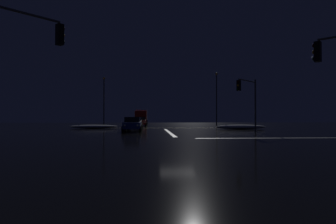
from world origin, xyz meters
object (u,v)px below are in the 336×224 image
(sedan_white, at_px, (141,121))
(sedan_silver, at_px, (136,122))
(box_truck, at_px, (141,116))
(traffic_signal_ne, at_px, (248,95))
(sedan_gray, at_px, (135,123))
(sedan_red, at_px, (141,121))
(sedan_blue, at_px, (132,124))
(streetlamp_left_far, at_px, (104,98))
(streetlamp_right_far, at_px, (217,95))
(traffic_signal_sw, at_px, (11,50))

(sedan_white, bearing_deg, sedan_silver, -91.91)
(box_truck, distance_m, traffic_signal_ne, 36.39)
(sedan_gray, xyz_separation_m, traffic_signal_ne, (12.05, -8.80, 3.04))
(sedan_red, bearing_deg, sedan_silver, -95.09)
(sedan_white, bearing_deg, sedan_blue, -90.52)
(traffic_signal_ne, height_order, streetlamp_left_far, streetlamp_left_far)
(traffic_signal_ne, xyz_separation_m, streetlamp_right_far, (1.88, 22.38, 1.61))
(sedan_blue, xyz_separation_m, traffic_signal_sw, (-4.23, -18.87, 3.74))
(box_truck, bearing_deg, traffic_signal_ne, -70.92)
(traffic_signal_ne, height_order, streetlamp_right_far, streetlamp_right_far)
(sedan_gray, relative_size, traffic_signal_ne, 0.78)
(sedan_white, height_order, streetlamp_right_far, streetlamp_right_far)
(sedan_blue, relative_size, sedan_gray, 1.00)
(sedan_white, distance_m, traffic_signal_ne, 29.41)
(traffic_signal_sw, distance_m, streetlamp_right_far, 42.62)
(traffic_signal_ne, relative_size, streetlamp_left_far, 0.65)
(box_truck, relative_size, streetlamp_right_far, 0.87)
(sedan_blue, bearing_deg, streetlamp_left_far, 107.15)
(box_truck, bearing_deg, streetlamp_right_far, -41.00)
(traffic_signal_ne, xyz_separation_m, streetlamp_left_far, (-18.06, 22.38, 1.11))
(streetlamp_left_far, bearing_deg, sedan_blue, -72.85)
(streetlamp_left_far, bearing_deg, box_truck, 62.67)
(sedan_blue, distance_m, traffic_signal_ne, 12.64)
(sedan_white, bearing_deg, traffic_signal_sw, -95.91)
(sedan_red, relative_size, streetlamp_left_far, 0.51)
(sedan_silver, bearing_deg, traffic_signal_ne, -49.90)
(sedan_blue, bearing_deg, sedan_red, 88.88)
(sedan_gray, xyz_separation_m, traffic_signal_sw, (-4.16, -25.00, 3.74))
(sedan_gray, distance_m, traffic_signal_ne, 15.22)
(sedan_blue, distance_m, traffic_signal_sw, 19.69)
(sedan_silver, height_order, sedan_red, same)
(streetlamp_right_far, bearing_deg, traffic_signal_sw, -115.11)
(sedan_white, height_order, streetlamp_left_far, streetlamp_left_far)
(sedan_silver, relative_size, sedan_white, 1.00)
(traffic_signal_sw, relative_size, streetlamp_right_far, 0.70)
(sedan_gray, height_order, traffic_signal_sw, traffic_signal_sw)
(sedan_gray, bearing_deg, sedan_red, 87.94)
(sedan_white, bearing_deg, streetlamp_right_far, -17.92)
(sedan_gray, relative_size, sedan_red, 1.00)
(box_truck, bearing_deg, sedan_gray, -90.38)
(box_truck, bearing_deg, streetlamp_left_far, -117.33)
(sedan_silver, relative_size, traffic_signal_sw, 0.65)
(box_truck, bearing_deg, sedan_silver, -90.83)
(sedan_blue, distance_m, sedan_white, 24.13)
(sedan_blue, bearing_deg, box_truck, 89.83)
(sedan_silver, relative_size, sedan_red, 1.00)
(traffic_signal_sw, bearing_deg, sedan_gray, 80.55)
(streetlamp_right_far, bearing_deg, sedan_blue, -125.09)
(streetlamp_left_far, xyz_separation_m, streetlamp_right_far, (19.94, -0.00, 0.50))
(streetlamp_left_far, bearing_deg, sedan_white, 34.98)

